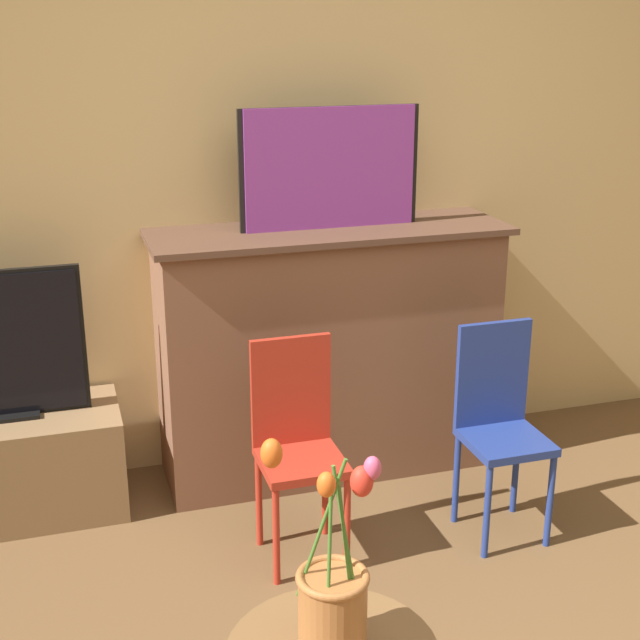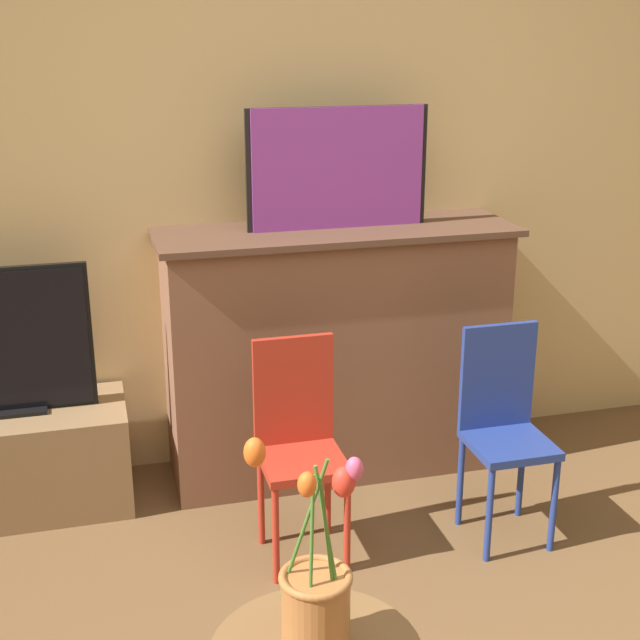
% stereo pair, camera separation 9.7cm
% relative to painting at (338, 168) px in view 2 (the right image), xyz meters
% --- Properties ---
extents(wall_back, '(8.00, 0.06, 2.70)m').
position_rel_painting_xyz_m(wall_back, '(-0.15, 0.23, 0.09)').
color(wall_back, tan).
rests_on(wall_back, ground).
extents(fireplace_mantel, '(1.41, 0.45, 1.03)m').
position_rel_painting_xyz_m(fireplace_mantel, '(-0.01, -0.01, -0.73)').
color(fireplace_mantel, brown).
rests_on(fireplace_mantel, ground).
extents(painting, '(0.71, 0.03, 0.46)m').
position_rel_painting_xyz_m(painting, '(0.00, 0.00, 0.00)').
color(painting, black).
rests_on(painting, fireplace_mantel).
extents(tv_stand, '(0.81, 0.41, 0.40)m').
position_rel_painting_xyz_m(tv_stand, '(-1.26, -0.02, -1.06)').
color(tv_stand, olive).
rests_on(tv_stand, ground).
extents(tv_monitor, '(0.61, 0.12, 0.56)m').
position_rel_painting_xyz_m(tv_monitor, '(-1.26, -0.02, -0.59)').
color(tv_monitor, black).
rests_on(tv_monitor, tv_stand).
extents(chair_red, '(0.28, 0.28, 0.78)m').
position_rel_painting_xyz_m(chair_red, '(-0.30, -0.58, -0.82)').
color(chair_red, '#B22D1E').
rests_on(chair_red, ground).
extents(chair_blue, '(0.28, 0.28, 0.78)m').
position_rel_painting_xyz_m(chair_blue, '(0.44, -0.64, -0.82)').
color(chair_blue, navy).
rests_on(chair_blue, ground).
extents(vase_tulips, '(0.23, 0.17, 0.50)m').
position_rel_painting_xyz_m(vase_tulips, '(-0.54, -1.70, -0.65)').
color(vase_tulips, '#AD6B38').
rests_on(vase_tulips, side_table).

